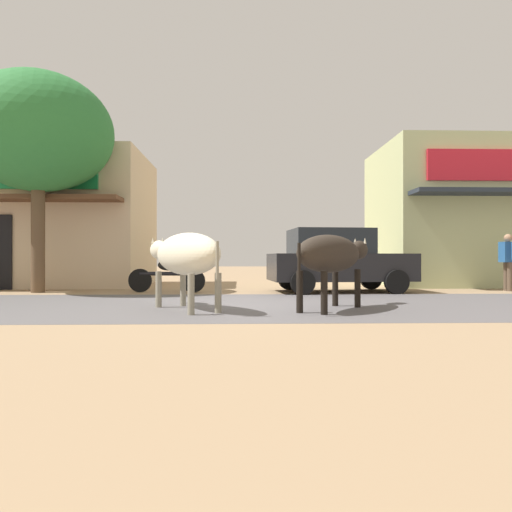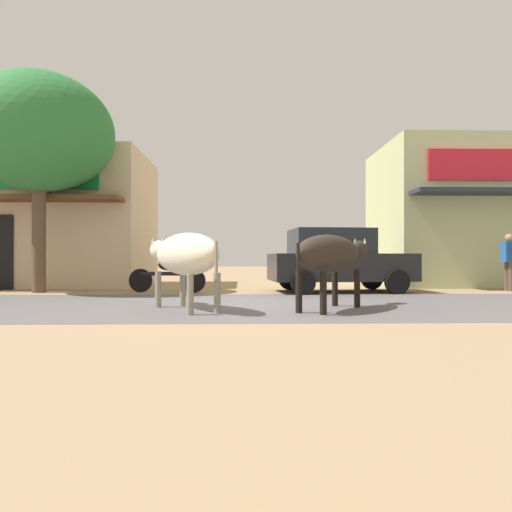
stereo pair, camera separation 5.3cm
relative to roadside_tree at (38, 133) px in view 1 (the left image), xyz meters
The scene contains 10 objects.
ground 7.45m from the roadside_tree, 33.78° to the right, with size 80.00×80.00×0.00m, color #A0825F.
asphalt_road 7.45m from the roadside_tree, 33.78° to the right, with size 72.00×5.29×0.00m, color #5C595A.
storefront_left_cafe 4.51m from the roadside_tree, 125.62° to the left, with size 8.92×5.24×4.19m.
storefront_right_club 13.79m from the roadside_tree, 13.92° to the left, with size 6.75×5.24×4.57m.
roadside_tree is the anchor object (origin of this frame).
parked_hatchback_car 8.39m from the roadside_tree, ahead, with size 3.76×2.23×1.64m.
parked_motorcycle 4.93m from the roadside_tree, ahead, with size 2.01×0.37×1.05m.
cow_near_brown 6.81m from the roadside_tree, 45.20° to the right, with size 1.76×2.55×1.32m.
cow_far_dark 8.65m from the roadside_tree, 32.61° to the right, with size 1.91×2.41×1.29m.
pedestrian_by_shop 12.83m from the roadside_tree, ahead, with size 0.44×0.61×1.53m.
Camera 1 is at (0.02, -9.24, 0.90)m, focal length 34.21 mm.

